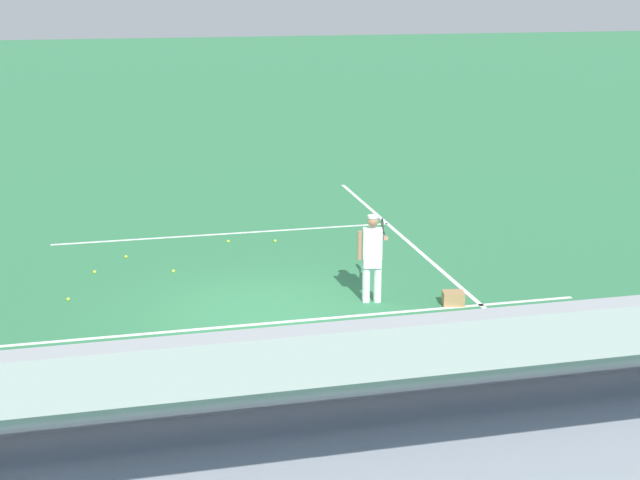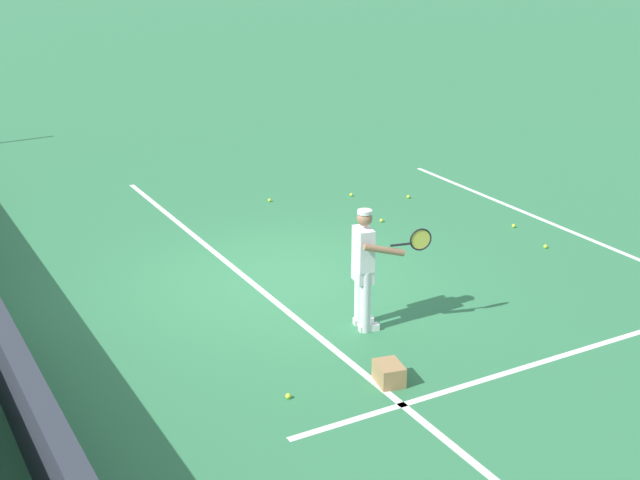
% 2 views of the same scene
% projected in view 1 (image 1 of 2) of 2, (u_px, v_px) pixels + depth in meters
% --- Properties ---
extents(ground_plane, '(160.00, 160.00, 0.00)m').
position_uv_depth(ground_plane, '(264.00, 314.00, 16.53)').
color(ground_plane, '#337A4C').
extents(court_baseline_white, '(12.00, 0.10, 0.01)m').
position_uv_depth(court_baseline_white, '(268.00, 323.00, 16.06)').
color(court_baseline_white, white).
rests_on(court_baseline_white, ground).
extents(court_sideline_white, '(0.10, 12.00, 0.01)m').
position_uv_depth(court_sideline_white, '(406.00, 240.00, 21.16)').
color(court_sideline_white, white).
rests_on(court_sideline_white, ground).
extents(court_service_line_white, '(8.22, 0.10, 0.01)m').
position_uv_depth(court_service_line_white, '(226.00, 234.00, 21.66)').
color(court_service_line_white, white).
rests_on(court_service_line_white, ground).
extents(back_wall_sponsor_board, '(23.73, 0.25, 1.10)m').
position_uv_depth(back_wall_sponsor_board, '(317.00, 392.00, 12.18)').
color(back_wall_sponsor_board, '#2D333D').
rests_on(back_wall_sponsor_board, ground).
extents(bleacher_stand, '(22.54, 4.00, 3.85)m').
position_uv_depth(bleacher_stand, '(373.00, 476.00, 9.66)').
color(bleacher_stand, '#9EA3A8').
rests_on(bleacher_stand, ground).
extents(tennis_player, '(0.72, 0.96, 1.71)m').
position_uv_depth(tennis_player, '(372.00, 257.00, 16.92)').
color(tennis_player, silver).
rests_on(tennis_player, ground).
extents(ball_box_cardboard, '(0.45, 0.37, 0.26)m').
position_uv_depth(ball_box_cardboard, '(453.00, 298.00, 16.94)').
color(ball_box_cardboard, '#A87F51').
rests_on(ball_box_cardboard, ground).
extents(tennis_ball_near_player, '(0.07, 0.07, 0.07)m').
position_uv_depth(tennis_ball_near_player, '(275.00, 241.00, 20.96)').
color(tennis_ball_near_player, '#CCE533').
rests_on(tennis_ball_near_player, ground).
extents(tennis_ball_stray_back, '(0.07, 0.07, 0.07)m').
position_uv_depth(tennis_ball_stray_back, '(465.00, 328.00, 15.75)').
color(tennis_ball_stray_back, '#CCE533').
rests_on(tennis_ball_stray_back, ground).
extents(tennis_ball_far_right, '(0.07, 0.07, 0.07)m').
position_uv_depth(tennis_ball_far_right, '(228.00, 241.00, 20.94)').
color(tennis_ball_far_right, '#CCE533').
rests_on(tennis_ball_far_right, ground).
extents(tennis_ball_by_box, '(0.07, 0.07, 0.07)m').
position_uv_depth(tennis_ball_by_box, '(126.00, 257.00, 19.78)').
color(tennis_ball_by_box, '#CCE533').
rests_on(tennis_ball_by_box, ground).
extents(tennis_ball_midcourt, '(0.07, 0.07, 0.07)m').
position_uv_depth(tennis_ball_midcourt, '(173.00, 271.00, 18.82)').
color(tennis_ball_midcourt, '#CCE533').
rests_on(tennis_ball_midcourt, ground).
extents(tennis_ball_on_baseline, '(0.07, 0.07, 0.07)m').
position_uv_depth(tennis_ball_on_baseline, '(68.00, 299.00, 17.17)').
color(tennis_ball_on_baseline, '#CCE533').
rests_on(tennis_ball_on_baseline, ground).
extents(tennis_ball_far_left, '(0.07, 0.07, 0.07)m').
position_uv_depth(tennis_ball_far_left, '(95.00, 272.00, 18.77)').
color(tennis_ball_far_left, '#CCE533').
rests_on(tennis_ball_far_left, ground).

